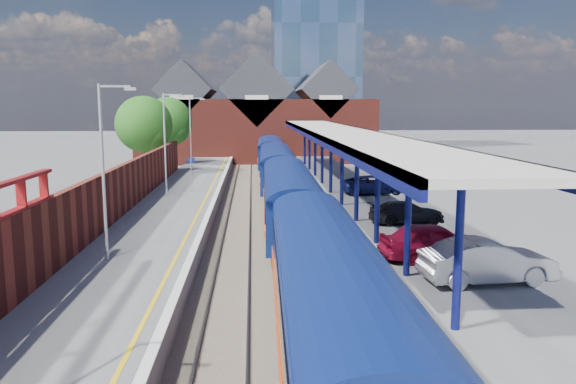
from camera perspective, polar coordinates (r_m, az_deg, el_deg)
name	(u,v)px	position (r m, az deg, el deg)	size (l,w,h in m)	color
ground	(260,192)	(47.06, -2.89, -0.02)	(240.00, 240.00, 0.00)	#5B5B5E
ballast_bed	(262,215)	(37.20, -2.68, -2.31)	(6.00, 76.00, 0.06)	#473D33
rails	(262,213)	(37.18, -2.68, -2.17)	(4.51, 76.00, 0.14)	slate
left_platform	(178,209)	(37.44, -11.14, -1.67)	(5.00, 76.00, 1.00)	#565659
right_platform	(352,207)	(37.69, 6.48, -1.49)	(6.00, 76.00, 1.00)	#565659
coping_left	(214,200)	(37.11, -7.56, -0.84)	(0.30, 76.00, 0.05)	silver
coping_right	(309,199)	(37.21, 2.16, -0.75)	(0.30, 76.00, 0.05)	silver
yellow_line	(204,201)	(37.16, -8.48, -0.88)	(0.14, 76.00, 0.01)	yellow
train	(282,177)	(39.97, -0.64, 1.50)	(3.10, 65.95, 3.45)	navy
canopy	(340,134)	(38.98, 5.34, 5.90)	(4.50, 52.00, 4.48)	#0E1252
lamp_post_b	(106,161)	(23.34, -17.99, 3.02)	(1.48, 0.18, 7.00)	#A5A8AA
lamp_post_c	(167,138)	(39.00, -12.21, 5.36)	(1.48, 0.18, 7.00)	#A5A8AA
lamp_post_d	(192,129)	(54.86, -9.75, 6.34)	(1.48, 0.18, 7.00)	#A5A8AA
platform_sign	(191,169)	(40.99, -9.81, 2.36)	(0.55, 0.08, 2.50)	#A5A8AA
brick_wall	(112,195)	(31.33, -17.48, -0.29)	(0.35, 50.00, 3.86)	maroon
station_building	(257,119)	(74.53, -3.22, 7.40)	(30.00, 12.12, 13.78)	maroon
glass_tower	(314,27)	(97.97, 2.70, 16.36)	(14.20, 14.20, 40.30)	#47637B
tree_near	(145,126)	(53.35, -14.28, 6.53)	(5.20, 5.20, 8.10)	#382314
tree_far	(169,123)	(61.08, -11.98, 6.85)	(5.20, 5.20, 8.10)	#382314
parked_car_red	(434,241)	(23.49, 14.59, -4.84)	(1.76, 4.37, 1.49)	maroon
parked_car_silver	(487,261)	(20.94, 19.59, -6.65)	(1.63, 4.67, 1.54)	#B1B0B5
parked_car_dark	(407,212)	(30.34, 11.97, -2.03)	(1.63, 4.01, 1.16)	black
parked_car_blue	(374,185)	(40.04, 8.71, 0.73)	(2.15, 4.65, 1.29)	navy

